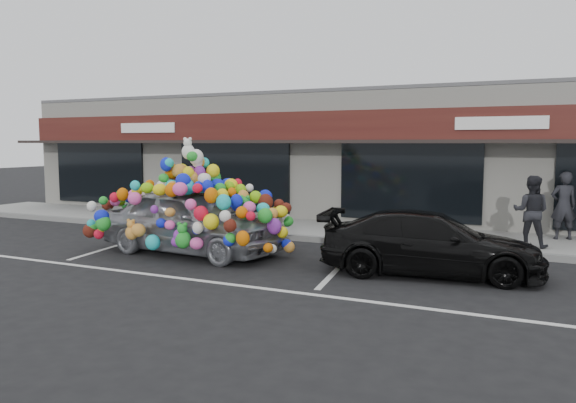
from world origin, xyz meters
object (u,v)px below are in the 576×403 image
at_px(black_sedan, 430,243).
at_px(pedestrian_b, 531,211).
at_px(toy_car, 190,214).
at_px(pedestrian_a, 563,206).

xyz_separation_m(black_sedan, pedestrian_b, (1.72, 3.22, 0.37)).
distance_m(toy_car, pedestrian_b, 8.06).
height_order(toy_car, black_sedan, toy_car).
distance_m(toy_car, pedestrian_a, 9.40).
height_order(pedestrian_a, pedestrian_b, pedestrian_a).
distance_m(toy_car, black_sedan, 5.57).
distance_m(black_sedan, pedestrian_b, 3.67).
height_order(black_sedan, pedestrian_a, pedestrian_a).
height_order(toy_car, pedestrian_a, toy_car).
bearing_deg(pedestrian_b, pedestrian_a, -110.53).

